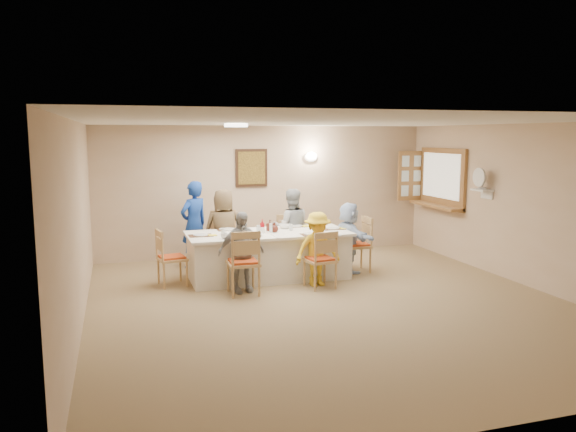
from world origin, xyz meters
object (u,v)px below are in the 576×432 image
object	(u,v)px
diner_back_left	(224,230)
diner_front_right	(317,249)
chair_front_left	(243,262)
diner_back_right	(291,228)
serving_hatch	(442,178)
chair_back_left	(223,240)
chair_back_right	(289,240)
chair_left_end	(172,257)
chair_right_end	(356,244)
diner_right_end	(349,237)
caregiver	(194,224)
diner_front_left	(241,252)
desk_fan	(481,181)
dining_table	(269,255)
chair_front_right	(320,259)
condiment_ketchup	(262,226)

from	to	relation	value
diner_back_left	diner_front_right	xyz separation A→B (m)	(1.20, -1.36, -0.14)
chair_front_left	diner_back_right	bearing A→B (deg)	-128.31
serving_hatch	chair_back_left	xyz separation A→B (m)	(-4.27, 0.05, -0.99)
chair_back_right	chair_left_end	bearing A→B (deg)	-153.50
chair_left_end	chair_right_end	size ratio (longest dim) A/B	0.94
diner_front_right	chair_left_end	bearing A→B (deg)	155.37
diner_back_left	serving_hatch	bearing A→B (deg)	-171.29
chair_right_end	diner_right_end	distance (m)	0.18
caregiver	diner_front_left	bearing A→B (deg)	72.45
caregiver	serving_hatch	bearing A→B (deg)	143.79
chair_left_end	diner_front_right	distance (m)	2.26
chair_back_right	serving_hatch	bearing A→B (deg)	5.17
diner_front_left	chair_left_end	bearing A→B (deg)	136.35
chair_front_left	diner_front_right	distance (m)	1.21
diner_front_right	serving_hatch	bearing A→B (deg)	17.93
diner_back_right	diner_right_end	bearing A→B (deg)	150.86
desk_fan	chair_back_left	distance (m)	4.51
chair_front_left	caregiver	world-z (taller)	caregiver
desk_fan	chair_right_end	xyz separation A→B (m)	(-2.01, 0.60, -1.08)
chair_back_left	caregiver	xyz separation A→B (m)	(-0.45, 0.35, 0.25)
chair_left_end	chair_right_end	distance (m)	3.10
chair_back_left	chair_right_end	world-z (taller)	chair_back_left
desk_fan	chair_left_end	bearing A→B (deg)	173.31
chair_right_end	diner_back_left	bearing A→B (deg)	-106.75
serving_hatch	dining_table	size ratio (longest dim) A/B	0.57
chair_back_right	diner_back_left	world-z (taller)	diner_back_left
serving_hatch	chair_front_right	size ratio (longest dim) A/B	1.66
chair_left_end	diner_back_left	distance (m)	1.20
chair_back_left	diner_right_end	xyz separation A→B (m)	(2.02, -0.80, 0.09)
chair_left_end	diner_front_left	distance (m)	1.18
serving_hatch	caregiver	bearing A→B (deg)	175.16
chair_back_right	diner_back_left	xyz separation A→B (m)	(-1.20, -0.12, 0.26)
diner_right_end	diner_front_left	bearing A→B (deg)	101.43
chair_back_left	chair_front_right	bearing A→B (deg)	-41.24
chair_right_end	diner_right_end	xyz separation A→B (m)	(-0.13, 0.00, 0.13)
dining_table	diner_front_right	world-z (taller)	diner_front_right
chair_back_right	desk_fan	bearing A→B (deg)	-19.24
chair_front_right	condiment_ketchup	distance (m)	1.16
serving_hatch	chair_left_end	world-z (taller)	serving_hatch
diner_back_left	diner_back_right	size ratio (longest dim) A/B	1.03
desk_fan	chair_front_left	world-z (taller)	desk_fan
chair_back_left	dining_table	bearing A→B (deg)	-41.24
desk_fan	diner_front_left	bearing A→B (deg)	-178.89
diner_back_left	diner_front_right	bearing A→B (deg)	139.18
diner_back_left	chair_back_left	bearing A→B (deg)	-82.24
diner_front_left	condiment_ketchup	world-z (taller)	diner_front_left
diner_front_left	diner_right_end	size ratio (longest dim) A/B	1.01
chair_back_right	chair_back_left	bearing A→B (deg)	-173.91
caregiver	desk_fan	bearing A→B (deg)	127.84
dining_table	chair_right_end	bearing A→B (deg)	0.00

